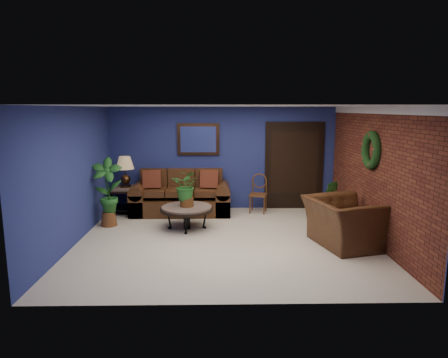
{
  "coord_description": "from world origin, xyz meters",
  "views": [
    {
      "loc": [
        -0.16,
        -7.21,
        2.45
      ],
      "look_at": [
        -0.01,
        0.55,
        1.08
      ],
      "focal_mm": 32.0,
      "sensor_mm": 36.0,
      "label": 1
    }
  ],
  "objects_px": {
    "coffee_table": "(187,209)",
    "armchair": "(345,222)",
    "sofa": "(181,199)",
    "end_table": "(126,193)",
    "table_lamp": "(125,168)",
    "side_chair": "(259,191)"
  },
  "relations": [
    {
      "from": "coffee_table",
      "to": "end_table",
      "type": "bearing_deg",
      "value": 140.13
    },
    {
      "from": "coffee_table",
      "to": "table_lamp",
      "type": "relative_size",
      "value": 1.57
    },
    {
      "from": "sofa",
      "to": "coffee_table",
      "type": "xyz_separation_m",
      "value": [
        0.23,
        -1.31,
        0.07
      ]
    },
    {
      "from": "coffee_table",
      "to": "armchair",
      "type": "bearing_deg",
      "value": -20.23
    },
    {
      "from": "side_chair",
      "to": "armchair",
      "type": "xyz_separation_m",
      "value": [
        1.3,
        -2.42,
        -0.09
      ]
    },
    {
      "from": "sofa",
      "to": "end_table",
      "type": "distance_m",
      "value": 1.31
    },
    {
      "from": "sofa",
      "to": "armchair",
      "type": "distance_m",
      "value": 3.96
    },
    {
      "from": "coffee_table",
      "to": "side_chair",
      "type": "height_order",
      "value": "side_chair"
    },
    {
      "from": "sofa",
      "to": "side_chair",
      "type": "height_order",
      "value": "sofa"
    },
    {
      "from": "table_lamp",
      "to": "end_table",
      "type": "bearing_deg",
      "value": -90.0
    },
    {
      "from": "end_table",
      "to": "armchair",
      "type": "bearing_deg",
      "value": -27.85
    },
    {
      "from": "coffee_table",
      "to": "table_lamp",
      "type": "xyz_separation_m",
      "value": [
        -1.52,
        1.27,
        0.67
      ]
    },
    {
      "from": "end_table",
      "to": "side_chair",
      "type": "relative_size",
      "value": 0.75
    },
    {
      "from": "end_table",
      "to": "coffee_table",
      "type": "bearing_deg",
      "value": -39.87
    },
    {
      "from": "end_table",
      "to": "table_lamp",
      "type": "bearing_deg",
      "value": 90.0
    },
    {
      "from": "end_table",
      "to": "table_lamp",
      "type": "relative_size",
      "value": 0.99
    },
    {
      "from": "table_lamp",
      "to": "armchair",
      "type": "height_order",
      "value": "table_lamp"
    },
    {
      "from": "coffee_table",
      "to": "end_table",
      "type": "distance_m",
      "value": 1.99
    },
    {
      "from": "coffee_table",
      "to": "end_table",
      "type": "xyz_separation_m",
      "value": [
        -1.52,
        1.27,
        0.07
      ]
    },
    {
      "from": "end_table",
      "to": "side_chair",
      "type": "height_order",
      "value": "side_chair"
    },
    {
      "from": "table_lamp",
      "to": "sofa",
      "type": "bearing_deg",
      "value": 1.63
    },
    {
      "from": "side_chair",
      "to": "armchair",
      "type": "relative_size",
      "value": 0.7
    }
  ]
}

